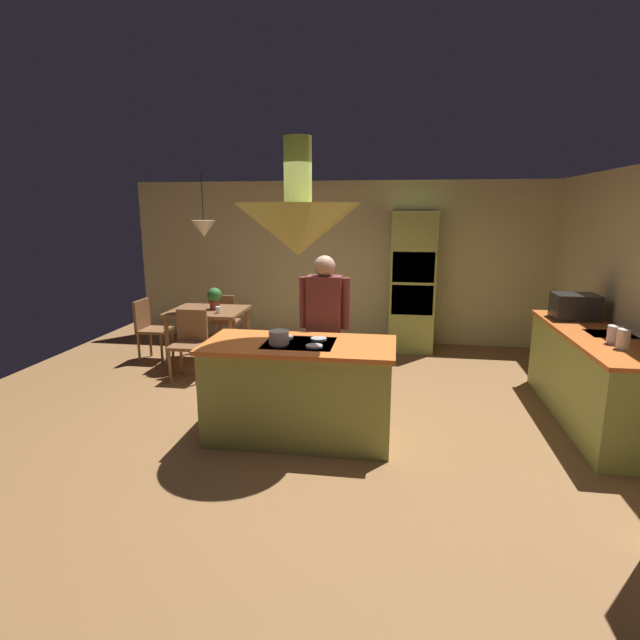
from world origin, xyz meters
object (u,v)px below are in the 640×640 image
(kitchen_island, at_px, (300,389))
(cup_on_table, at_px, (218,310))
(person_at_island, at_px, (324,323))
(chair_by_back_wall, at_px, (224,318))
(canister_flour, at_px, (623,339))
(chair_facing_island, at_px, (190,339))
(cooking_pot_on_cooktop, at_px, (279,337))
(canister_sugar, at_px, (615,335))
(potted_plant_on_table, at_px, (215,297))
(microwave_on_counter, at_px, (575,307))
(oven_tower, at_px, (412,282))
(dining_table, at_px, (208,317))
(chair_at_corner, at_px, (149,325))

(kitchen_island, bearing_deg, cup_on_table, 127.91)
(person_at_island, distance_m, chair_by_back_wall, 2.79)
(person_at_island, relative_size, canister_flour, 9.27)
(person_at_island, bearing_deg, chair_facing_island, 157.85)
(cup_on_table, height_order, cooking_pot_on_cooktop, cooking_pot_on_cooktop)
(person_at_island, bearing_deg, canister_sugar, -6.14)
(kitchen_island, xyz_separation_m, chair_facing_island, (-1.70, 1.45, 0.04))
(potted_plant_on_table, xyz_separation_m, microwave_on_counter, (4.45, -0.67, 0.12))
(oven_tower, height_order, dining_table, oven_tower)
(canister_flour, height_order, canister_sugar, canister_flour)
(kitchen_island, xyz_separation_m, chair_by_back_wall, (-1.70, 2.75, 0.04))
(potted_plant_on_table, distance_m, canister_sugar, 4.78)
(chair_at_corner, relative_size, microwave_on_counter, 1.89)
(microwave_on_counter, bearing_deg, person_at_island, -163.85)
(canister_flour, relative_size, cooking_pot_on_cooktop, 0.99)
(chair_facing_island, bearing_deg, cup_on_table, 61.98)
(kitchen_island, relative_size, chair_by_back_wall, 2.02)
(potted_plant_on_table, height_order, canister_sugar, canister_sugar)
(kitchen_island, distance_m, potted_plant_on_table, 2.73)
(potted_plant_on_table, bearing_deg, chair_by_back_wall, 98.26)
(oven_tower, height_order, person_at_island, oven_tower)
(person_at_island, height_order, chair_by_back_wall, person_at_island)
(dining_table, xyz_separation_m, cooking_pot_on_cooktop, (1.54, -2.23, 0.34))
(chair_at_corner, height_order, cup_on_table, chair_at_corner)
(microwave_on_counter, relative_size, cooking_pot_on_cooktop, 2.56)
(chair_at_corner, relative_size, canister_sugar, 5.24)
(cup_on_table, xyz_separation_m, microwave_on_counter, (4.31, -0.40, 0.25))
(person_at_island, bearing_deg, kitchen_island, -100.67)
(potted_plant_on_table, height_order, canister_flour, canister_flour)
(canister_flour, bearing_deg, person_at_island, 170.12)
(chair_facing_island, distance_m, canister_flour, 4.73)
(oven_tower, relative_size, cooking_pot_on_cooktop, 11.58)
(dining_table, bearing_deg, chair_facing_island, -90.00)
(oven_tower, bearing_deg, canister_flour, -60.00)
(chair_at_corner, xyz_separation_m, microwave_on_counter, (5.42, -0.62, 0.55))
(dining_table, height_order, cooking_pot_on_cooktop, cooking_pot_on_cooktop)
(chair_facing_island, xyz_separation_m, potted_plant_on_table, (0.09, 0.71, 0.42))
(cup_on_table, height_order, microwave_on_counter, microwave_on_counter)
(oven_tower, relative_size, microwave_on_counter, 4.53)
(chair_by_back_wall, xyz_separation_m, chair_at_corner, (-0.88, -0.65, 0.00))
(chair_facing_island, bearing_deg, microwave_on_counter, 0.49)
(canister_flour, height_order, cooking_pot_on_cooktop, canister_flour)
(microwave_on_counter, bearing_deg, chair_facing_island, -179.51)
(dining_table, height_order, chair_at_corner, chair_at_corner)
(canister_sugar, bearing_deg, cup_on_table, 161.10)
(dining_table, distance_m, person_at_island, 2.32)
(chair_by_back_wall, bearing_deg, chair_at_corner, 36.56)
(kitchen_island, xyz_separation_m, cup_on_table, (-1.47, 1.88, 0.34))
(chair_at_corner, relative_size, potted_plant_on_table, 2.90)
(chair_by_back_wall, distance_m, chair_at_corner, 1.10)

